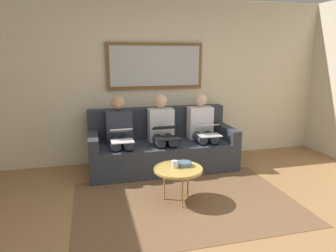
# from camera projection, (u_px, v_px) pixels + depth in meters

# --- Properties ---
(ground_plane) EXTENTS (6.00, 5.20, 0.10)m
(ground_plane) POSITION_uv_depth(u_px,v_px,m) (213.00, 248.00, 2.90)
(ground_plane) COLOR olive
(wall_rear) EXTENTS (6.00, 0.12, 2.60)m
(wall_rear) POSITION_uv_depth(u_px,v_px,m) (154.00, 81.00, 5.06)
(wall_rear) COLOR beige
(wall_rear) RESTS_ON ground_plane
(area_rug) EXTENTS (2.60, 1.80, 0.01)m
(area_rug) POSITION_uv_depth(u_px,v_px,m) (186.00, 202.00, 3.70)
(area_rug) COLOR brown
(area_rug) RESTS_ON ground_plane
(couch) EXTENTS (2.20, 0.90, 0.90)m
(couch) POSITION_uv_depth(u_px,v_px,m) (161.00, 148.00, 4.82)
(couch) COLOR #2D333D
(couch) RESTS_ON ground_plane
(framed_mirror) EXTENTS (1.54, 0.05, 0.72)m
(framed_mirror) POSITION_uv_depth(u_px,v_px,m) (155.00, 66.00, 4.91)
(framed_mirror) COLOR brown
(coffee_table) EXTENTS (0.58, 0.58, 0.43)m
(coffee_table) POSITION_uv_depth(u_px,v_px,m) (178.00, 170.00, 3.63)
(coffee_table) COLOR tan
(coffee_table) RESTS_ON ground_plane
(cup) EXTENTS (0.07, 0.07, 0.09)m
(cup) POSITION_uv_depth(u_px,v_px,m) (174.00, 164.00, 3.64)
(cup) COLOR silver
(cup) RESTS_ON coffee_table
(bowl) EXTENTS (0.18, 0.18, 0.05)m
(bowl) POSITION_uv_depth(u_px,v_px,m) (185.00, 164.00, 3.72)
(bowl) COLOR slate
(bowl) RESTS_ON coffee_table
(person_left) EXTENTS (0.38, 0.58, 1.14)m
(person_left) POSITION_uv_depth(u_px,v_px,m) (202.00, 128.00, 4.85)
(person_left) COLOR silver
(person_left) RESTS_ON couch
(laptop_silver) EXTENTS (0.33, 0.37, 0.16)m
(laptop_silver) POSITION_uv_depth(u_px,v_px,m) (208.00, 130.00, 4.62)
(laptop_silver) COLOR silver
(person_middle) EXTENTS (0.38, 0.58, 1.14)m
(person_middle) POSITION_uv_depth(u_px,v_px,m) (162.00, 130.00, 4.69)
(person_middle) COLOR silver
(person_middle) RESTS_ON couch
(laptop_black) EXTENTS (0.35, 0.39, 0.17)m
(laptop_black) POSITION_uv_depth(u_px,v_px,m) (166.00, 132.00, 4.47)
(laptop_black) COLOR black
(person_right) EXTENTS (0.38, 0.58, 1.14)m
(person_right) POSITION_uv_depth(u_px,v_px,m) (120.00, 133.00, 4.54)
(person_right) COLOR #2D3342
(person_right) RESTS_ON couch
(laptop_white) EXTENTS (0.31, 0.38, 0.17)m
(laptop_white) POSITION_uv_depth(u_px,v_px,m) (122.00, 135.00, 4.32)
(laptop_white) COLOR white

